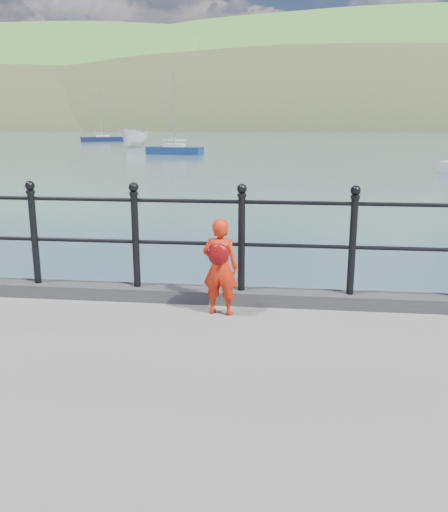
# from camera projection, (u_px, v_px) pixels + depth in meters

# --- Properties ---
(ground) EXTENTS (600.00, 600.00, 0.00)m
(ground) POSITION_uv_depth(u_px,v_px,m) (192.00, 374.00, 6.59)
(ground) COLOR #2D4251
(ground) RESTS_ON ground
(kerb) EXTENTS (60.00, 0.30, 0.15)m
(kerb) POSITION_uv_depth(u_px,v_px,m) (189.00, 294.00, 6.19)
(kerb) COLOR #28282B
(kerb) RESTS_ON quay
(railing) EXTENTS (18.11, 0.11, 1.20)m
(railing) POSITION_uv_depth(u_px,v_px,m) (188.00, 230.00, 6.00)
(railing) COLOR black
(railing) RESTS_ON kerb
(far_shore) EXTENTS (830.00, 200.00, 156.00)m
(far_shore) POSITION_uv_depth(u_px,v_px,m) (374.00, 181.00, 238.31)
(far_shore) COLOR #333A21
(far_shore) RESTS_ON ground
(child) EXTENTS (0.40, 0.33, 1.03)m
(child) POSITION_uv_depth(u_px,v_px,m) (220.00, 266.00, 5.65)
(child) COLOR red
(child) RESTS_ON quay
(launch_white) EXTENTS (3.09, 5.93, 2.18)m
(launch_white) POSITION_uv_depth(u_px,v_px,m) (135.00, 138.00, 63.10)
(launch_white) COLOR silver
(launch_white) RESTS_ON ground
(sailboat_left) EXTENTS (6.20, 4.58, 8.61)m
(sailboat_left) POSITION_uv_depth(u_px,v_px,m) (102.00, 139.00, 81.63)
(sailboat_left) COLOR black
(sailboat_left) RESTS_ON ground
(sailboat_port) EXTENTS (5.37, 2.62, 7.59)m
(sailboat_port) POSITION_uv_depth(u_px,v_px,m) (175.00, 151.00, 49.87)
(sailboat_port) COLOR navy
(sailboat_port) RESTS_ON ground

